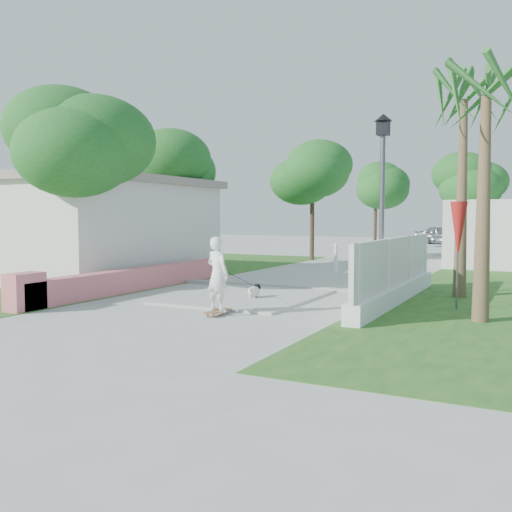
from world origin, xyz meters
The scene contains 20 objects.
ground centered at (0.00, 0.00, 0.00)m, with size 90.00×90.00×0.00m, color #B7B7B2.
path_strip centered at (0.00, 20.00, 0.03)m, with size 3.20×36.00×0.06m, color #B7B7B2.
curb centered at (0.00, 6.00, 0.05)m, with size 6.50×0.25×0.10m, color #999993.
grass_left centered at (-7.00, 8.00, 0.01)m, with size 8.00×20.00×0.01m, color #235A1C.
pink_wall centered at (-3.30, 3.55, 0.31)m, with size 0.45×8.20×0.80m.
house_left centered at (-8.00, 6.00, 1.64)m, with size 8.40×7.40×3.23m.
lattice_fence centered at (3.40, 5.00, 0.54)m, with size 0.35×7.00×1.50m.
street_lamp centered at (2.90, 5.50, 2.43)m, with size 0.44×0.44×4.44m.
bollard centered at (0.20, 10.00, 0.58)m, with size 0.14×0.14×1.09m.
patio_umbrella centered at (4.80, 4.50, 1.69)m, with size 0.36×0.36×2.30m.
tree_left_near centered at (-4.48, 2.98, 3.82)m, with size 3.60×3.60×5.28m.
tree_left_mid centered at (-5.48, 8.48, 3.50)m, with size 3.20×3.20×4.85m.
tree_path_left centered at (-2.98, 15.98, 3.82)m, with size 3.40×3.40×5.23m.
tree_path_right centered at (3.22, 19.98, 3.49)m, with size 3.00×3.00×4.79m.
tree_path_far centered at (-2.78, 25.98, 3.82)m, with size 3.20×3.20×5.17m.
palm_far centered at (4.60, 6.50, 4.48)m, with size 1.80×1.80×5.30m.
palm_near centered at (5.40, 3.20, 3.95)m, with size 1.80×1.80×4.70m.
skateboarder centered at (0.52, 1.98, 0.77)m, with size 0.63×2.78×1.58m.
dog centered at (0.31, 3.78, 0.21)m, with size 0.27×0.57×0.39m.
parked_car centered at (0.22, 32.84, 0.68)m, with size 1.60×3.97×1.35m, color #ABADB3.
Camera 1 is at (6.44, -8.21, 1.99)m, focal length 40.00 mm.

